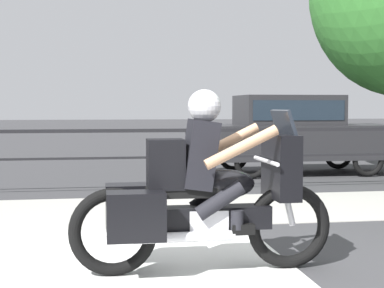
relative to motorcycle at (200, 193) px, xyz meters
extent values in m
plane|color=#38383A|center=(0.61, -0.28, -0.71)|extent=(120.00, 120.00, 0.00)
cube|color=#A8A59E|center=(0.61, 3.12, -0.70)|extent=(44.00, 2.40, 0.01)
cube|color=black|center=(0.61, 4.87, 0.34)|extent=(36.00, 0.04, 0.06)
cube|color=black|center=(0.61, 4.87, -0.11)|extent=(36.00, 0.03, 0.04)
cylinder|color=black|center=(0.61, 4.87, -0.17)|extent=(0.05, 0.05, 1.08)
torus|color=black|center=(0.81, 0.00, -0.32)|extent=(0.77, 0.11, 0.77)
torus|color=black|center=(-0.76, 0.00, -0.32)|extent=(0.77, 0.11, 0.77)
cube|color=black|center=(0.03, 0.00, -0.22)|extent=(1.19, 0.22, 0.20)
cube|color=silver|center=(0.06, 0.00, -0.27)|extent=(0.34, 0.26, 0.26)
ellipsoid|color=black|center=(0.21, 0.00, 0.07)|extent=(0.54, 0.30, 0.26)
cube|color=black|center=(-0.13, 0.00, 0.01)|extent=(0.69, 0.28, 0.08)
cube|color=black|center=(0.73, 0.00, 0.22)|extent=(0.20, 0.59, 0.57)
cube|color=#1E232B|center=(0.75, 0.00, 0.61)|extent=(0.10, 0.50, 0.24)
cylinder|color=silver|center=(0.59, 0.00, 0.27)|extent=(0.04, 0.70, 0.04)
cylinder|color=silver|center=(-0.16, -0.16, -0.35)|extent=(0.86, 0.09, 0.09)
cube|color=black|center=(-0.58, -0.24, -0.14)|extent=(0.48, 0.28, 0.40)
cube|color=black|center=(-0.58, 0.24, -0.14)|extent=(0.48, 0.28, 0.40)
cylinder|color=silver|center=(0.78, 0.00, -0.05)|extent=(0.19, 0.06, 0.54)
cube|color=black|center=(-0.01, 0.00, 0.34)|extent=(0.32, 0.36, 0.62)
sphere|color=tan|center=(0.03, 0.00, 0.74)|extent=(0.23, 0.23, 0.23)
sphere|color=#B7B7BC|center=(0.03, 0.00, 0.76)|extent=(0.29, 0.29, 0.29)
cylinder|color=black|center=(0.14, -0.15, -0.05)|extent=(0.44, 0.13, 0.34)
cylinder|color=black|center=(0.29, -0.15, -0.22)|extent=(0.11, 0.11, 0.16)
cube|color=black|center=(0.34, -0.15, -0.30)|extent=(0.20, 0.10, 0.09)
cylinder|color=black|center=(0.14, 0.15, -0.05)|extent=(0.44, 0.13, 0.34)
cylinder|color=black|center=(0.29, 0.15, -0.22)|extent=(0.11, 0.11, 0.16)
cube|color=black|center=(0.34, 0.15, -0.30)|extent=(0.20, 0.10, 0.09)
cylinder|color=tan|center=(0.29, -0.30, 0.42)|extent=(0.63, 0.09, 0.37)
cylinder|color=tan|center=(0.29, 0.30, 0.42)|extent=(0.63, 0.09, 0.37)
cube|color=black|center=(-0.31, 0.00, 0.26)|extent=(0.31, 0.30, 0.43)
cube|color=#232326|center=(3.39, 7.12, 0.00)|extent=(4.04, 1.67, 0.72)
cube|color=#232326|center=(3.14, 7.12, 0.67)|extent=(2.10, 1.47, 0.63)
cube|color=#19232D|center=(4.17, 7.12, 0.67)|extent=(0.04, 1.30, 0.50)
cube|color=#19232D|center=(3.14, 7.12, 0.67)|extent=(1.93, 1.50, 0.41)
torus|color=black|center=(4.64, 6.36, -0.36)|extent=(0.69, 0.11, 0.69)
torus|color=black|center=(4.64, 7.89, -0.36)|extent=(0.69, 0.11, 0.69)
torus|color=black|center=(2.14, 6.36, -0.36)|extent=(0.69, 0.11, 0.69)
torus|color=black|center=(2.14, 7.89, -0.36)|extent=(0.69, 0.11, 0.69)
camera|label=1|loc=(-0.88, -5.02, 0.76)|focal=55.00mm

